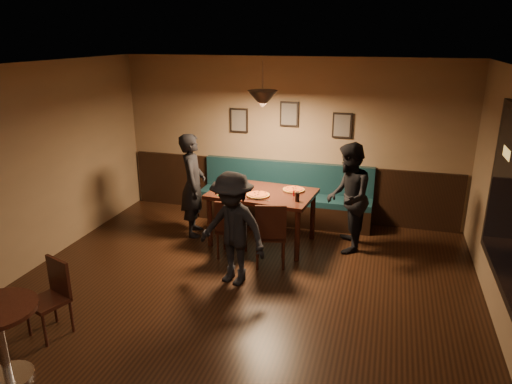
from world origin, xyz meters
TOP-DOWN VIEW (x-y plane):
  - floor at (0.00, 0.00)m, footprint 7.00×7.00m
  - ceiling at (0.00, 0.00)m, footprint 7.00×7.00m
  - wall_back at (0.00, 3.50)m, footprint 6.00×0.00m
  - wainscot at (0.00, 3.47)m, footprint 5.88×0.06m
  - booth_bench at (0.00, 3.20)m, footprint 3.00×0.60m
  - picture_left at (-0.90, 3.47)m, footprint 0.32×0.04m
  - picture_center at (0.00, 3.47)m, footprint 0.32×0.04m
  - picture_right at (0.90, 3.47)m, footprint 0.32×0.04m
  - pendant_lamp at (-0.13, 2.23)m, footprint 0.44×0.44m
  - dining_table at (-0.13, 2.23)m, footprint 1.65×1.15m
  - chair_near_left at (-0.44, 1.64)m, footprint 0.42×0.42m
  - chair_near_right at (0.18, 1.53)m, footprint 0.52×0.52m
  - diner_left at (-1.30, 2.26)m, footprint 0.57×0.70m
  - diner_right at (1.16, 2.34)m, footprint 0.70×0.86m
  - diner_front at (-0.17, 0.90)m, footprint 1.10×0.82m
  - pizza_a at (-0.54, 2.33)m, footprint 0.36×0.36m
  - pizza_b at (-0.14, 2.02)m, footprint 0.43×0.43m
  - pizza_c at (0.32, 2.42)m, footprint 0.40×0.40m
  - soda_glass at (0.47, 1.95)m, footprint 0.07×0.07m
  - tabasco_bottle at (0.37, 2.17)m, footprint 0.03×0.03m
  - napkin_a at (-0.72, 2.44)m, footprint 0.17×0.17m
  - napkin_b at (-0.65, 1.92)m, footprint 0.19×0.19m
  - cutlery_set at (-0.12, 1.84)m, footprint 0.21×0.06m
  - cafe_table at (-1.65, -1.48)m, footprint 0.98×0.98m
  - cafe_chair_far at (-1.73, -0.75)m, footprint 0.48×0.48m

SIDE VIEW (x-z plane):
  - floor at x=0.00m, z-range 0.00..0.00m
  - cafe_table at x=-1.65m, z-range 0.00..0.78m
  - dining_table at x=-0.13m, z-range 0.00..0.84m
  - cafe_chair_far at x=-1.73m, z-range 0.00..0.84m
  - chair_near_left at x=-0.44m, z-range 0.00..0.90m
  - chair_near_right at x=0.18m, z-range 0.00..0.96m
  - wainscot at x=0.00m, z-range 0.00..1.00m
  - booth_bench at x=0.00m, z-range 0.00..1.00m
  - diner_front at x=-0.17m, z-range 0.00..1.52m
  - diner_right at x=1.16m, z-range 0.00..1.66m
  - diner_left at x=-1.30m, z-range 0.00..1.68m
  - cutlery_set at x=-0.12m, z-range 0.84..0.84m
  - napkin_a at x=-0.72m, z-range 0.84..0.84m
  - napkin_b at x=-0.65m, z-range 0.84..0.84m
  - pizza_a at x=-0.54m, z-range 0.84..0.88m
  - pizza_c at x=0.32m, z-range 0.84..0.88m
  - pizza_b at x=-0.14m, z-range 0.84..0.88m
  - tabasco_bottle at x=0.37m, z-range 0.84..0.94m
  - soda_glass at x=0.47m, z-range 0.84..0.97m
  - wall_back at x=0.00m, z-range -1.60..4.40m
  - picture_left at x=-0.90m, z-range 1.49..1.91m
  - picture_right at x=0.90m, z-range 1.49..1.91m
  - picture_center at x=0.00m, z-range 1.64..2.06m
  - pendant_lamp at x=-0.13m, z-range 2.12..2.38m
  - ceiling at x=0.00m, z-range 2.80..2.80m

